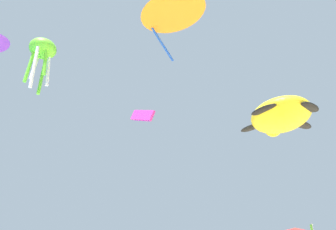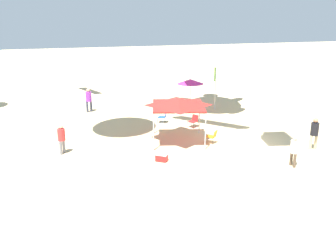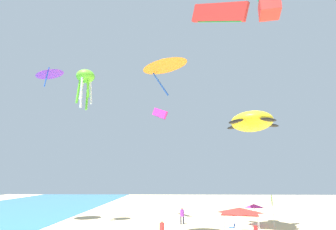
# 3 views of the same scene
# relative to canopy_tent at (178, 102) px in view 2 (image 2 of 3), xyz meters

# --- Properties ---
(ground) EXTENTS (120.00, 120.00, 0.10)m
(ground) POSITION_rel_canopy_tent_xyz_m (-1.37, -3.94, -2.49)
(ground) COLOR #D6BC8C
(canopy_tent) EXTENTS (3.58, 3.59, 2.72)m
(canopy_tent) POSITION_rel_canopy_tent_xyz_m (0.00, 0.00, 0.00)
(canopy_tent) COLOR #B7B7BC
(canopy_tent) RESTS_ON ground
(beach_umbrella) EXTENTS (2.19, 2.18, 2.34)m
(beach_umbrella) POSITION_rel_canopy_tent_xyz_m (7.63, -3.25, -0.34)
(beach_umbrella) COLOR silver
(beach_umbrella) RESTS_ON ground
(folding_chair_near_cooler) EXTENTS (0.78, 0.81, 0.82)m
(folding_chair_near_cooler) POSITION_rel_canopy_tent_xyz_m (2.42, -1.82, -1.97)
(folding_chair_near_cooler) COLOR black
(folding_chair_near_cooler) RESTS_ON ground
(folding_chair_right_of_tent) EXTENTS (0.80, 0.81, 0.82)m
(folding_chair_right_of_tent) POSITION_rel_canopy_tent_xyz_m (-0.85, -1.91, -1.97)
(folding_chair_right_of_tent) COLOR black
(folding_chair_right_of_tent) RESTS_ON ground
(folding_chair_left_of_tent) EXTENTS (0.73, 0.78, 0.82)m
(folding_chair_left_of_tent) POSITION_rel_canopy_tent_xyz_m (3.88, -0.05, -1.97)
(folding_chair_left_of_tent) COLOR black
(folding_chair_left_of_tent) RESTS_ON ground
(cooler_box) EXTENTS (0.69, 0.74, 0.40)m
(cooler_box) POSITION_rel_canopy_tent_xyz_m (-2.68, 1.67, -2.24)
(cooler_box) COLOR red
(cooler_box) RESTS_ON ground
(banner_flag) EXTENTS (0.36, 0.06, 3.44)m
(banner_flag) POSITION_rel_canopy_tent_xyz_m (6.41, -4.94, -0.37)
(banner_flag) COLOR silver
(banner_flag) RESTS_ON ground
(person_by_tent) EXTENTS (0.44, 0.50, 1.86)m
(person_by_tent) POSITION_rel_canopy_tent_xyz_m (-3.22, -7.16, -1.35)
(person_by_tent) COLOR #C6B28C
(person_by_tent) RESTS_ON ground
(person_beachcomber) EXTENTS (0.45, 0.47, 1.89)m
(person_beachcomber) POSITION_rel_canopy_tent_xyz_m (8.06, 4.91, -1.33)
(person_beachcomber) COLOR #33384C
(person_beachcomber) RESTS_ON ground
(person_near_umbrella) EXTENTS (0.44, 0.39, 1.64)m
(person_near_umbrella) POSITION_rel_canopy_tent_xyz_m (-5.02, -4.67, -1.48)
(person_near_umbrella) COLOR brown
(person_near_umbrella) RESTS_ON ground
(person_kite_handler) EXTENTS (0.42, 0.41, 1.72)m
(person_kite_handler) POSITION_rel_canopy_tent_xyz_m (-0.27, 6.78, -1.44)
(person_kite_handler) COLOR slate
(person_kite_handler) RESTS_ON ground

